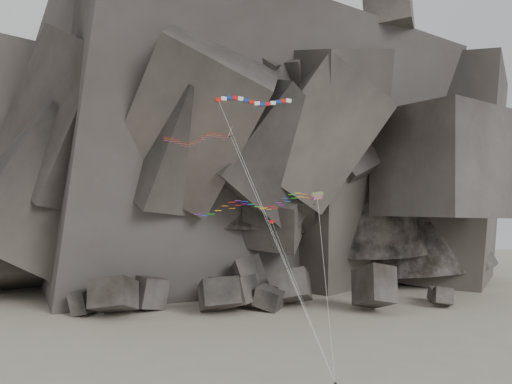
{
  "coord_description": "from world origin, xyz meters",
  "views": [
    {
      "loc": [
        -4.9,
        -57.52,
        20.0
      ],
      "look_at": [
        0.26,
        6.0,
        20.82
      ],
      "focal_mm": 35.0,
      "sensor_mm": 36.0,
      "label": 1
    }
  ],
  "objects": [
    {
      "name": "pennant_kite",
      "position": [
        2.77,
        1.28,
        14.6
      ],
      "size": [
        5.35,
        11.81,
        15.78
      ],
      "rotation": [
        0.0,
        0.0,
        0.52
      ],
      "color": "red",
      "rests_on": "ground"
    },
    {
      "name": "headland",
      "position": [
        0.0,
        70.0,
        42.0
      ],
      "size": [
        110.0,
        70.0,
        84.0
      ],
      "primitive_type": null,
      "color": "#504841",
      "rests_on": "ground"
    },
    {
      "name": "parafoil_kite",
      "position": [
        -0.63,
        -0.89,
        19.34
      ],
      "size": [
        15.22,
        8.11,
        19.23
      ],
      "rotation": [
        0.0,
        0.0,
        0.37
      ],
      "color": "#CED10B",
      "rests_on": "ground"
    },
    {
      "name": "ground",
      "position": [
        0.0,
        0.0,
        0.0
      ],
      "size": [
        260.0,
        260.0,
        0.0
      ],
      "primitive_type": "plane",
      "color": "#A09481",
      "rests_on": "ground"
    },
    {
      "name": "banner_kite",
      "position": [
        -0.08,
        4.57,
        31.98
      ],
      "size": [
        11.99,
        14.34,
        31.2
      ],
      "rotation": [
        0.0,
        0.0,
        0.17
      ],
      "color": "red",
      "rests_on": "ground"
    },
    {
      "name": "boulder_field",
      "position": [
        -0.07,
        32.12,
        2.56
      ],
      "size": [
        68.65,
        21.0,
        9.31
      ],
      "color": "#47423F",
      "rests_on": "ground"
    },
    {
      "name": "delta_kite",
      "position": [
        -7.7,
        6.15,
        27.57
      ],
      "size": [
        18.96,
        15.16,
        27.63
      ],
      "rotation": [
        0.0,
        0.0,
        -0.14
      ],
      "color": "red",
      "rests_on": "ground"
    }
  ]
}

